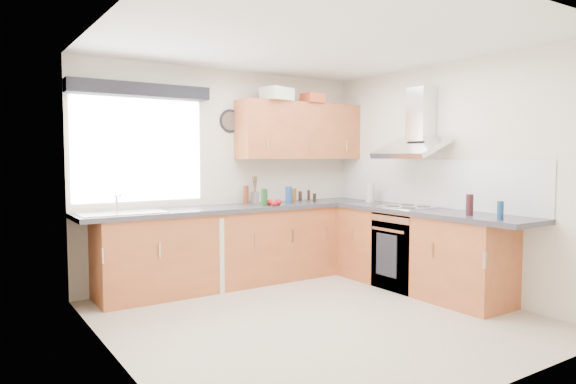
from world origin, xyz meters
TOP-DOWN VIEW (x-y plane):
  - ground_plane at (0.00, 0.00)m, footprint 3.60×3.60m
  - ceiling at (0.00, 0.00)m, footprint 3.60×3.60m
  - wall_back at (0.00, 1.80)m, footprint 3.60×0.02m
  - wall_front at (0.00, -1.80)m, footprint 3.60×0.02m
  - wall_left at (-1.80, 0.00)m, footprint 0.02×3.60m
  - wall_right at (1.80, 0.00)m, footprint 0.02×3.60m
  - window at (-1.05, 1.79)m, footprint 1.40×0.02m
  - window_blind at (-1.05, 1.70)m, footprint 1.50×0.18m
  - splashback at (1.79, 0.30)m, footprint 0.01×3.00m
  - base_cab_back at (-0.10, 1.51)m, footprint 3.00×0.58m
  - base_cab_corner at (1.50, 1.50)m, footprint 0.60×0.60m
  - base_cab_right at (1.51, 0.15)m, footprint 0.58×2.10m
  - worktop_back at (0.00, 1.50)m, footprint 3.60×0.62m
  - worktop_right at (1.50, 0.00)m, footprint 0.62×2.42m
  - sink at (-1.33, 1.50)m, footprint 0.84×0.46m
  - oven at (1.50, 0.30)m, footprint 0.56×0.58m
  - hob_plate at (1.50, 0.30)m, footprint 0.52×0.52m
  - extractor_hood at (1.60, 0.30)m, footprint 0.52×0.78m
  - upper_cabinets at (0.95, 1.62)m, footprint 1.70×0.35m
  - washing_machine at (-0.15, 1.52)m, footprint 0.63×0.62m
  - wall_clock at (0.05, 1.78)m, footprint 0.28×0.04m
  - casserole at (0.54, 1.52)m, footprint 0.42×0.35m
  - storage_box at (1.07, 1.52)m, footprint 0.26×0.22m
  - utensil_pot at (0.33, 1.70)m, footprint 0.12×0.12m
  - kitchen_roll at (1.62, 1.05)m, footprint 0.12×0.12m
  - tomato_cluster at (0.36, 1.30)m, footprint 0.19×0.19m
  - jar_0 at (0.98, 1.66)m, footprint 0.05×0.05m
  - jar_1 at (0.26, 1.36)m, footprint 0.08×0.08m
  - jar_2 at (0.81, 1.56)m, footprint 0.06×0.06m
  - jar_3 at (1.12, 1.68)m, footprint 0.04×0.04m
  - jar_4 at (0.18, 1.66)m, footprint 0.07×0.07m
  - jar_5 at (1.03, 1.42)m, footprint 0.04×0.04m
  - jar_6 at (0.64, 1.43)m, footprint 0.08×0.08m
  - bottle_0 at (1.37, -0.94)m, footprint 0.06×0.06m
  - bottle_1 at (1.41, -0.58)m, footprint 0.07×0.07m

SIDE VIEW (x-z plane):
  - ground_plane at x=0.00m, z-range 0.00..0.00m
  - washing_machine at x=-0.15m, z-range 0.00..0.82m
  - oven at x=1.50m, z-range 0.00..0.85m
  - base_cab_back at x=-0.10m, z-range 0.00..0.86m
  - base_cab_corner at x=1.50m, z-range 0.00..0.86m
  - base_cab_right at x=1.51m, z-range 0.00..0.86m
  - worktop_back at x=0.00m, z-range 0.86..0.91m
  - worktop_right at x=1.50m, z-range 0.86..0.91m
  - hob_plate at x=1.50m, z-range 0.91..0.92m
  - tomato_cluster at x=0.36m, z-range 0.91..0.98m
  - sink at x=-1.33m, z-range 0.90..1.00m
  - jar_5 at x=1.03m, z-range 0.91..1.02m
  - jar_0 at x=0.98m, z-range 0.91..1.03m
  - jar_3 at x=1.12m, z-range 0.91..1.04m
  - utensil_pot at x=0.33m, z-range 0.91..1.05m
  - bottle_0 at x=1.37m, z-range 0.91..1.08m
  - jar_2 at x=0.81m, z-range 0.91..1.08m
  - jar_1 at x=0.26m, z-range 0.91..1.11m
  - jar_6 at x=0.64m, z-range 0.91..1.12m
  - bottle_1 at x=1.41m, z-range 0.91..1.12m
  - jar_4 at x=0.18m, z-range 0.91..1.13m
  - kitchen_roll at x=1.62m, z-range 0.91..1.15m
  - splashback at x=1.79m, z-range 0.91..1.45m
  - wall_back at x=0.00m, z-range 0.00..2.50m
  - wall_front at x=0.00m, z-range 0.00..2.50m
  - wall_left at x=-1.80m, z-range 0.00..2.50m
  - wall_right at x=1.80m, z-range 0.00..2.50m
  - window at x=-1.05m, z-range 1.00..2.10m
  - extractor_hood at x=1.60m, z-range 1.44..2.10m
  - upper_cabinets at x=0.95m, z-range 1.45..2.15m
  - wall_clock at x=0.05m, z-range 1.76..2.04m
  - window_blind at x=-1.05m, z-range 2.11..2.25m
  - storage_box at x=1.07m, z-range 2.15..2.27m
  - casserole at x=0.54m, z-range 2.15..2.30m
  - ceiling at x=0.00m, z-range 2.49..2.51m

